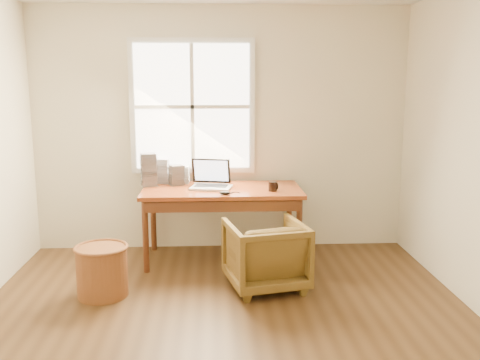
{
  "coord_description": "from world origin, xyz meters",
  "views": [
    {
      "loc": [
        -0.09,
        -3.5,
        1.85
      ],
      "look_at": [
        0.18,
        1.65,
        0.86
      ],
      "focal_mm": 40.0,
      "sensor_mm": 36.0,
      "label": 1
    }
  ],
  "objects_px": {
    "desk": "(222,190)",
    "armchair": "(266,255)",
    "laptop": "(211,173)",
    "wicker_stool": "(102,272)",
    "cd_stack_a": "(163,171)",
    "coffee_mug": "(273,186)"
  },
  "relations": [
    {
      "from": "cd_stack_a",
      "to": "desk",
      "type": "bearing_deg",
      "value": -25.81
    },
    {
      "from": "laptop",
      "to": "coffee_mug",
      "type": "height_order",
      "value": "laptop"
    },
    {
      "from": "wicker_stool",
      "to": "coffee_mug",
      "type": "xyz_separation_m",
      "value": [
        1.55,
        0.74,
        0.58
      ]
    },
    {
      "from": "coffee_mug",
      "to": "laptop",
      "type": "bearing_deg",
      "value": 151.31
    },
    {
      "from": "coffee_mug",
      "to": "cd_stack_a",
      "type": "height_order",
      "value": "cd_stack_a"
    },
    {
      "from": "armchair",
      "to": "laptop",
      "type": "bearing_deg",
      "value": -70.72
    },
    {
      "from": "armchair",
      "to": "wicker_stool",
      "type": "bearing_deg",
      "value": -7.97
    },
    {
      "from": "wicker_stool",
      "to": "cd_stack_a",
      "type": "height_order",
      "value": "cd_stack_a"
    },
    {
      "from": "coffee_mug",
      "to": "desk",
      "type": "bearing_deg",
      "value": 147.7
    },
    {
      "from": "desk",
      "to": "coffee_mug",
      "type": "height_order",
      "value": "coffee_mug"
    },
    {
      "from": "armchair",
      "to": "coffee_mug",
      "type": "xyz_separation_m",
      "value": [
        0.13,
        0.63,
        0.49
      ]
    },
    {
      "from": "laptop",
      "to": "coffee_mug",
      "type": "distance_m",
      "value": 0.64
    },
    {
      "from": "laptop",
      "to": "wicker_stool",
      "type": "bearing_deg",
      "value": -124.54
    },
    {
      "from": "desk",
      "to": "armchair",
      "type": "height_order",
      "value": "desk"
    },
    {
      "from": "desk",
      "to": "armchair",
      "type": "bearing_deg",
      "value": -64.54
    },
    {
      "from": "armchair",
      "to": "wicker_stool",
      "type": "distance_m",
      "value": 1.43
    },
    {
      "from": "desk",
      "to": "wicker_stool",
      "type": "bearing_deg",
      "value": -139.49
    },
    {
      "from": "desk",
      "to": "cd_stack_a",
      "type": "xyz_separation_m",
      "value": [
        -0.62,
        0.3,
        0.15
      ]
    },
    {
      "from": "desk",
      "to": "armchair",
      "type": "relative_size",
      "value": 2.38
    },
    {
      "from": "cd_stack_a",
      "to": "laptop",
      "type": "bearing_deg",
      "value": -30.99
    },
    {
      "from": "wicker_stool",
      "to": "cd_stack_a",
      "type": "bearing_deg",
      "value": 70.39
    },
    {
      "from": "laptop",
      "to": "cd_stack_a",
      "type": "bearing_deg",
      "value": 161.1
    }
  ]
}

